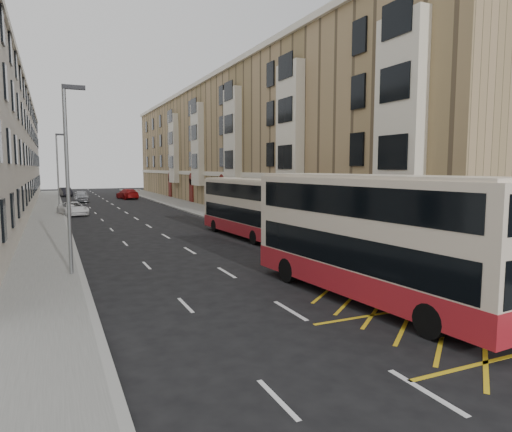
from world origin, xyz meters
name	(u,v)px	position (x,y,z in m)	size (l,w,h in m)	color
ground	(366,356)	(0.00, 0.00, 0.00)	(200.00, 200.00, 0.00)	black
pavement_right	(232,218)	(8.00, 30.00, 0.07)	(4.00, 120.00, 0.15)	slate
pavement_left	(47,227)	(-7.50, 30.00, 0.07)	(3.00, 120.00, 0.15)	slate
kerb_right	(211,219)	(6.00, 30.00, 0.07)	(0.25, 120.00, 0.15)	gray
kerb_left	(68,226)	(-6.00, 30.00, 0.07)	(0.25, 120.00, 0.15)	gray
road_markings	(120,209)	(0.00, 45.00, 0.01)	(10.00, 110.00, 0.01)	silver
terrace_right	(239,145)	(14.88, 45.38, 7.52)	(10.75, 79.00, 15.25)	tan
guard_railing	(402,260)	(6.25, 5.75, 0.86)	(0.06, 6.56, 1.01)	red
street_lamp_near	(68,169)	(-6.35, 12.00, 4.64)	(0.93, 0.18, 8.00)	slate
street_lamp_far	(58,168)	(-6.35, 42.00, 4.64)	(0.93, 0.18, 8.00)	slate
double_decker_front	(371,237)	(3.16, 3.90, 2.27)	(3.54, 11.36, 4.46)	beige
double_decker_rear	(246,207)	(5.00, 19.53, 2.02)	(2.86, 10.04, 3.96)	beige
pedestrian_far	(409,246)	(8.15, 7.41, 1.03)	(1.03, 0.43, 1.76)	black
white_van	(73,209)	(-5.20, 39.55, 0.66)	(2.19, 4.76, 1.32)	white
car_silver	(81,196)	(-3.39, 57.68, 0.81)	(1.90, 4.73, 1.61)	#97999D
car_dark	(66,192)	(-4.97, 72.05, 0.73)	(1.54, 4.41, 1.45)	black
car_red	(128,194)	(3.35, 61.57, 0.77)	(2.16, 5.32, 1.54)	maroon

